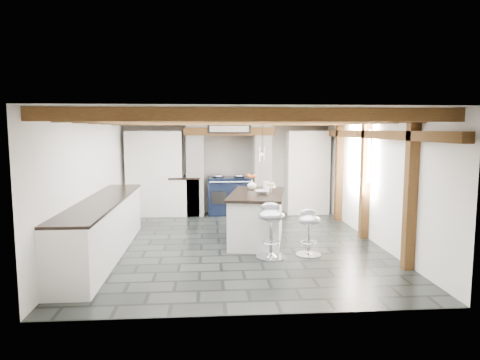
{
  "coord_description": "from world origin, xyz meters",
  "views": [
    {
      "loc": [
        -0.49,
        -7.49,
        2.05
      ],
      "look_at": [
        0.1,
        0.4,
        1.1
      ],
      "focal_mm": 32.0,
      "sensor_mm": 36.0,
      "label": 1
    }
  ],
  "objects": [
    {
      "name": "range_cooker",
      "position": [
        0.0,
        2.68,
        0.47
      ],
      "size": [
        1.0,
        0.63,
        0.99
      ],
      "color": "black",
      "rests_on": "ground"
    },
    {
      "name": "bar_stool_far",
      "position": [
        0.5,
        -0.92,
        0.55
      ],
      "size": [
        0.52,
        0.52,
        0.89
      ],
      "rotation": [
        0.0,
        0.0,
        -0.22
      ],
      "color": "silver",
      "rests_on": "ground"
    },
    {
      "name": "bar_stool_near",
      "position": [
        1.12,
        -0.84,
        0.47
      ],
      "size": [
        0.41,
        0.41,
        0.76
      ],
      "rotation": [
        0.0,
        0.0,
        0.07
      ],
      "color": "silver",
      "rests_on": "ground"
    },
    {
      "name": "ground",
      "position": [
        0.0,
        0.0,
        0.0
      ],
      "size": [
        6.0,
        6.0,
        0.0
      ],
      "primitive_type": "plane",
      "color": "black",
      "rests_on": "ground"
    },
    {
      "name": "room_shell",
      "position": [
        -0.61,
        1.42,
        1.07
      ],
      "size": [
        6.0,
        6.03,
        6.0
      ],
      "color": "white",
      "rests_on": "ground"
    },
    {
      "name": "kitchen_island",
      "position": [
        0.4,
        0.16,
        0.46
      ],
      "size": [
        1.27,
        1.95,
        1.19
      ],
      "rotation": [
        0.0,
        0.0,
        -0.2
      ],
      "color": "white",
      "rests_on": "ground"
    }
  ]
}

